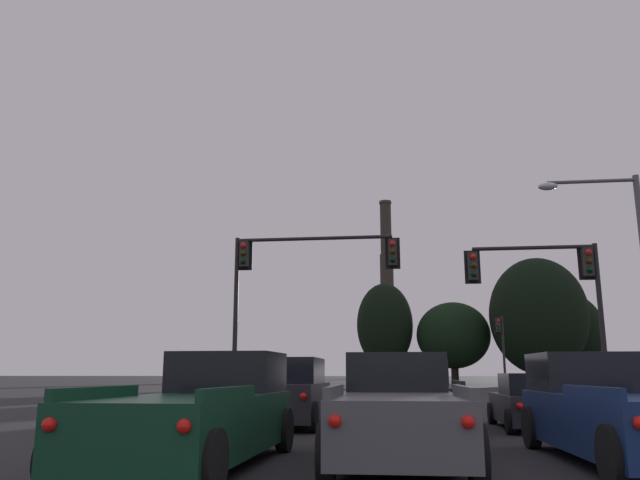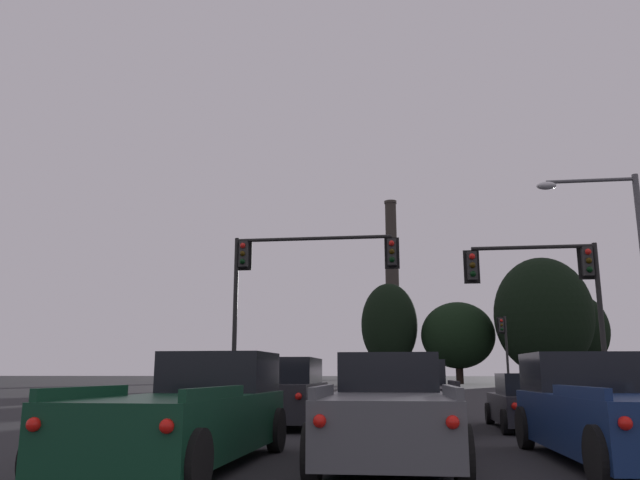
{
  "view_description": "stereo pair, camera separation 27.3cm",
  "coord_description": "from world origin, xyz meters",
  "px_view_note": "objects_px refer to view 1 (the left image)",
  "views": [
    {
      "loc": [
        -0.28,
        -2.58,
        1.44
      ],
      "look_at": [
        -3.66,
        24.31,
        7.23
      ],
      "focal_mm": 35.0,
      "sensor_mm": 36.0,
      "label": 1
    },
    {
      "loc": [
        -0.01,
        -2.54,
        1.44
      ],
      "look_at": [
        -3.66,
        24.31,
        7.23
      ],
      "focal_mm": 35.0,
      "sensor_mm": 36.0,
      "label": 2
    }
  ],
  "objects_px": {
    "suv_left_lane_front": "(288,393)",
    "smokestack": "(388,306)",
    "traffic_light_overhead_left": "(289,275)",
    "hatchback_right_lane_front": "(533,403)",
    "pickup_truck_center_lane_front": "(417,397)",
    "traffic_light_far_right": "(501,342)",
    "street_lamp": "(628,264)",
    "traffic_light_overhead_right": "(554,284)",
    "pickup_truck_right_lane_second": "(617,412)",
    "pickup_truck_left_lane_second": "(202,413)",
    "pickup_truck_center_lane_second": "(398,411)"
  },
  "relations": [
    {
      "from": "pickup_truck_right_lane_second",
      "to": "traffic_light_overhead_left",
      "type": "distance_m",
      "value": 15.6
    },
    {
      "from": "pickup_truck_right_lane_second",
      "to": "traffic_light_overhead_left",
      "type": "relative_size",
      "value": 0.82
    },
    {
      "from": "traffic_light_overhead_left",
      "to": "traffic_light_overhead_right",
      "type": "xyz_separation_m",
      "value": [
        9.84,
        -0.93,
        -0.64
      ]
    },
    {
      "from": "pickup_truck_left_lane_second",
      "to": "traffic_light_far_right",
      "type": "relative_size",
      "value": 0.98
    },
    {
      "from": "suv_left_lane_front",
      "to": "pickup_truck_left_lane_second",
      "type": "bearing_deg",
      "value": -91.26
    },
    {
      "from": "suv_left_lane_front",
      "to": "smokestack",
      "type": "relative_size",
      "value": 0.1
    },
    {
      "from": "street_lamp",
      "to": "pickup_truck_right_lane_second",
      "type": "bearing_deg",
      "value": -111.65
    },
    {
      "from": "pickup_truck_center_lane_front",
      "to": "smokestack",
      "type": "xyz_separation_m",
      "value": [
        -3.24,
        149.45,
        17.99
      ]
    },
    {
      "from": "traffic_light_far_right",
      "to": "traffic_light_overhead_right",
      "type": "bearing_deg",
      "value": -94.52
    },
    {
      "from": "traffic_light_far_right",
      "to": "street_lamp",
      "type": "distance_m",
      "value": 27.68
    },
    {
      "from": "pickup_truck_center_lane_second",
      "to": "hatchback_right_lane_front",
      "type": "distance_m",
      "value": 7.26
    },
    {
      "from": "suv_left_lane_front",
      "to": "smokestack",
      "type": "distance_m",
      "value": 150.48
    },
    {
      "from": "pickup_truck_center_lane_second",
      "to": "hatchback_right_lane_front",
      "type": "height_order",
      "value": "pickup_truck_center_lane_second"
    },
    {
      "from": "traffic_light_overhead_right",
      "to": "pickup_truck_left_lane_second",
      "type": "bearing_deg",
      "value": -124.06
    },
    {
      "from": "pickup_truck_center_lane_second",
      "to": "traffic_light_overhead_right",
      "type": "relative_size",
      "value": 0.92
    },
    {
      "from": "smokestack",
      "to": "traffic_light_overhead_left",
      "type": "bearing_deg",
      "value": -90.58
    },
    {
      "from": "pickup_truck_center_lane_second",
      "to": "traffic_light_overhead_right",
      "type": "bearing_deg",
      "value": 63.87
    },
    {
      "from": "pickup_truck_right_lane_second",
      "to": "suv_left_lane_front",
      "type": "bearing_deg",
      "value": 134.34
    },
    {
      "from": "pickup_truck_right_lane_second",
      "to": "street_lamp",
      "type": "height_order",
      "value": "street_lamp"
    },
    {
      "from": "pickup_truck_center_lane_front",
      "to": "traffic_light_overhead_left",
      "type": "height_order",
      "value": "traffic_light_overhead_left"
    },
    {
      "from": "traffic_light_far_right",
      "to": "traffic_light_overhead_right",
      "type": "height_order",
      "value": "traffic_light_overhead_right"
    },
    {
      "from": "suv_left_lane_front",
      "to": "traffic_light_far_right",
      "type": "distance_m",
      "value": 32.72
    },
    {
      "from": "suv_left_lane_front",
      "to": "traffic_light_overhead_right",
      "type": "distance_m",
      "value": 10.89
    },
    {
      "from": "pickup_truck_center_lane_second",
      "to": "traffic_light_overhead_left",
      "type": "relative_size",
      "value": 0.82
    },
    {
      "from": "hatchback_right_lane_front",
      "to": "pickup_truck_center_lane_front",
      "type": "bearing_deg",
      "value": 176.68
    },
    {
      "from": "pickup_truck_center_lane_second",
      "to": "smokestack",
      "type": "height_order",
      "value": "smokestack"
    },
    {
      "from": "pickup_truck_left_lane_second",
      "to": "pickup_truck_right_lane_second",
      "type": "bearing_deg",
      "value": 10.89
    },
    {
      "from": "pickup_truck_center_lane_second",
      "to": "smokestack",
      "type": "relative_size",
      "value": 0.12
    },
    {
      "from": "suv_left_lane_front",
      "to": "smokestack",
      "type": "height_order",
      "value": "smokestack"
    },
    {
      "from": "pickup_truck_center_lane_front",
      "to": "hatchback_right_lane_front",
      "type": "xyz_separation_m",
      "value": [
        3.01,
        -0.2,
        -0.14
      ]
    },
    {
      "from": "pickup_truck_right_lane_second",
      "to": "street_lamp",
      "type": "xyz_separation_m",
      "value": [
        3.8,
        9.56,
        4.07
      ]
    },
    {
      "from": "hatchback_right_lane_front",
      "to": "traffic_light_far_right",
      "type": "distance_m",
      "value": 31.44
    },
    {
      "from": "smokestack",
      "to": "pickup_truck_left_lane_second",
      "type": "bearing_deg",
      "value": -90.15
    },
    {
      "from": "pickup_truck_right_lane_second",
      "to": "smokestack",
      "type": "xyz_separation_m",
      "value": [
        -6.37,
        155.84,
        17.99
      ]
    },
    {
      "from": "suv_left_lane_front",
      "to": "pickup_truck_center_lane_second",
      "type": "distance_m",
      "value": 7.28
    },
    {
      "from": "pickup_truck_center_lane_front",
      "to": "pickup_truck_right_lane_second",
      "type": "distance_m",
      "value": 7.11
    },
    {
      "from": "traffic_light_far_right",
      "to": "street_lamp",
      "type": "bearing_deg",
      "value": -90.46
    },
    {
      "from": "pickup_truck_center_lane_second",
      "to": "suv_left_lane_front",
      "type": "bearing_deg",
      "value": 114.13
    },
    {
      "from": "traffic_light_overhead_left",
      "to": "pickup_truck_right_lane_second",
      "type": "bearing_deg",
      "value": -58.44
    },
    {
      "from": "suv_left_lane_front",
      "to": "smokestack",
      "type": "bearing_deg",
      "value": 89.04
    },
    {
      "from": "hatchback_right_lane_front",
      "to": "traffic_light_overhead_right",
      "type": "xyz_separation_m",
      "value": [
        2.12,
        5.62,
        3.92
      ]
    },
    {
      "from": "suv_left_lane_front",
      "to": "pickup_truck_center_lane_second",
      "type": "relative_size",
      "value": 0.89
    },
    {
      "from": "pickup_truck_center_lane_front",
      "to": "traffic_light_far_right",
      "type": "height_order",
      "value": "traffic_light_far_right"
    },
    {
      "from": "pickup_truck_center_lane_front",
      "to": "pickup_truck_right_lane_second",
      "type": "xyz_separation_m",
      "value": [
        3.13,
        -6.39,
        0.0
      ]
    },
    {
      "from": "suv_left_lane_front",
      "to": "street_lamp",
      "type": "bearing_deg",
      "value": 15.79
    },
    {
      "from": "traffic_light_overhead_left",
      "to": "hatchback_right_lane_front",
      "type": "bearing_deg",
      "value": -40.35
    },
    {
      "from": "pickup_truck_right_lane_second",
      "to": "pickup_truck_left_lane_second",
      "type": "bearing_deg",
      "value": -172.12
    },
    {
      "from": "hatchback_right_lane_front",
      "to": "traffic_light_overhead_left",
      "type": "relative_size",
      "value": 0.61
    },
    {
      "from": "pickup_truck_left_lane_second",
      "to": "traffic_light_far_right",
      "type": "xyz_separation_m",
      "value": [
        10.79,
        38.38,
        2.9
      ]
    },
    {
      "from": "hatchback_right_lane_front",
      "to": "pickup_truck_right_lane_second",
      "type": "bearing_deg",
      "value": -88.54
    }
  ]
}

